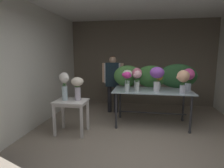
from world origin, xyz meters
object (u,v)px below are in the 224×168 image
florist (113,78)px  vase_blush_hydrangea (137,79)px  display_table_glass (152,95)px  side_table_white (71,106)px  vase_cream_lisianthus_tall (77,86)px  vase_fuchsia_dahlias (188,77)px  vase_violet_freesia (157,75)px  vase_white_roses_tall (64,84)px  vase_ivory_roses (127,77)px  vase_magenta_snapdragons (127,79)px  vase_peach_lilies (183,79)px  vase_rosy_stock (137,76)px  vase_sunset_tulips (159,79)px

florist → vase_blush_hydrangea: size_ratio=3.47×
display_table_glass → side_table_white: bearing=-155.8°
vase_blush_hydrangea → vase_cream_lisianthus_tall: size_ratio=0.96×
vase_blush_hydrangea → vase_fuchsia_dahlias: bearing=14.6°
vase_violet_freesia → vase_white_roses_tall: 2.02m
vase_ivory_roses → vase_magenta_snapdragons: 0.36m
vase_magenta_snapdragons → display_table_glass: bearing=32.6°
florist → vase_violet_freesia: 1.52m
side_table_white → vase_ivory_roses: size_ratio=1.56×
vase_white_roses_tall → florist: bearing=63.9°
vase_ivory_roses → vase_violet_freesia: size_ratio=0.84×
side_table_white → vase_blush_hydrangea: 1.56m
florist → vase_peach_lilies: bearing=-33.9°
vase_blush_hydrangea → vase_cream_lisianthus_tall: bearing=-158.4°
side_table_white → vase_fuchsia_dahlias: bearing=18.5°
vase_peach_lilies → vase_rosy_stock: same height
vase_white_roses_tall → vase_cream_lisianthus_tall: 0.27m
vase_ivory_roses → vase_violet_freesia: vase_violet_freesia is taller
display_table_glass → vase_peach_lilies: (0.61, -0.33, 0.45)m
vase_ivory_roses → vase_fuchsia_dahlias: bearing=3.2°
vase_peach_lilies → vase_cream_lisianthus_tall: 2.22m
vase_violet_freesia → vase_peach_lilies: 0.55m
vase_blush_hydrangea → vase_rosy_stock: 0.40m
side_table_white → vase_cream_lisianthus_tall: vase_cream_lisianthus_tall is taller
vase_fuchsia_dahlias → vase_magenta_snapdragons: vase_fuchsia_dahlias is taller
vase_blush_hydrangea → vase_cream_lisianthus_tall: (-1.23, -0.49, -0.11)m
vase_ivory_roses → vase_cream_lisianthus_tall: size_ratio=0.94×
display_table_glass → vase_violet_freesia: 0.53m
display_table_glass → vase_ivory_roses: bearing=-179.3°
display_table_glass → vase_blush_hydrangea: size_ratio=3.83×
vase_fuchsia_dahlias → florist: bearing=158.9°
vase_magenta_snapdragons → vase_peach_lilies: bearing=1.6°
vase_cream_lisianthus_tall → vase_ivory_roses: bearing=35.6°
florist → vase_peach_lilies: florist is taller
vase_peach_lilies → vase_white_roses_tall: (-2.44, -0.44, -0.10)m
vase_violet_freesia → vase_peach_lilies: vase_violet_freesia is taller
display_table_glass → vase_peach_lilies: bearing=-28.5°
vase_ivory_roses → vase_white_roses_tall: (-1.25, -0.76, -0.08)m
display_table_glass → vase_fuchsia_dahlias: vase_fuchsia_dahlias is taller
display_table_glass → vase_fuchsia_dahlias: size_ratio=3.54×
vase_fuchsia_dahlias → display_table_glass: bearing=-174.9°
vase_rosy_stock → vase_sunset_tulips: (0.52, -0.09, -0.04)m
florist → vase_ivory_roses: size_ratio=3.54×
vase_rosy_stock → vase_white_roses_tall: vase_rosy_stock is taller
vase_ivory_roses → side_table_white: bearing=-145.9°
vase_rosy_stock → vase_cream_lisianthus_tall: bearing=-143.6°
display_table_glass → vase_rosy_stock: vase_rosy_stock is taller
side_table_white → florist: (0.63, 1.56, 0.41)m
vase_blush_hydrangea → vase_sunset_tulips: (0.49, 0.31, -0.03)m
display_table_glass → vase_fuchsia_dahlias: (0.81, 0.07, 0.45)m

